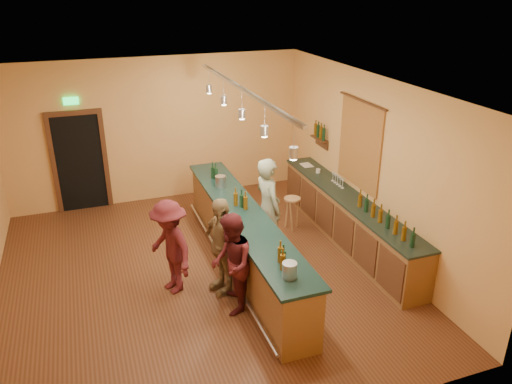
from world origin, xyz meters
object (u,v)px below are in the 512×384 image
object	(u,v)px
bar_stool	(292,205)
bartender	(268,208)
customer_a	(232,264)
customer_c	(170,247)
customer_b	(222,246)
back_counter	(348,219)
tasting_bar	(243,235)

from	to	relation	value
bar_stool	bartender	bearing A→B (deg)	-136.20
customer_a	bar_stool	size ratio (longest dim) A/B	2.34
customer_c	customer_b	bearing A→B (deg)	50.06
back_counter	bar_stool	size ratio (longest dim) A/B	6.72
tasting_bar	customer_c	bearing A→B (deg)	-167.16
customer_a	customer_c	size ratio (longest dim) A/B	1.00
back_counter	customer_c	xyz separation A→B (m)	(-3.46, -0.48, 0.30)
back_counter	customer_a	bearing A→B (deg)	-154.43
tasting_bar	customer_b	bearing A→B (deg)	-133.68
customer_c	bar_stool	distance (m)	3.01
tasting_bar	bar_stool	distance (m)	1.72
customer_a	customer_c	xyz separation A→B (m)	(-0.76, 0.81, -0.00)
tasting_bar	customer_a	world-z (taller)	customer_a
customer_a	customer_b	bearing A→B (deg)	-165.07
back_counter	bartender	distance (m)	1.66
bartender	bar_stool	xyz separation A→B (m)	(0.82, 0.78, -0.40)
bartender	customer_b	distance (m)	1.38
bartender	customer_a	distance (m)	1.75
bartender	customer_c	world-z (taller)	bartender
back_counter	customer_c	size ratio (longest dim) A/B	2.88
tasting_bar	customer_c	xyz separation A→B (m)	(-1.31, -0.30, 0.18)
back_counter	bartender	bearing A→B (deg)	177.55
back_counter	customer_a	size ratio (longest dim) A/B	2.88
tasting_bar	bartender	xyz separation A→B (m)	(0.55, 0.25, 0.33)
back_counter	bar_stool	world-z (taller)	back_counter
customer_b	bartender	bearing A→B (deg)	112.62
customer_a	customer_b	size ratio (longest dim) A/B	0.97
tasting_bar	customer_b	xyz separation A→B (m)	(-0.55, -0.57, 0.21)
back_counter	tasting_bar	bearing A→B (deg)	-175.19
tasting_bar	bar_stool	size ratio (longest dim) A/B	7.53
tasting_bar	bartender	size ratio (longest dim) A/B	2.74
bartender	customer_b	bearing A→B (deg)	118.83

